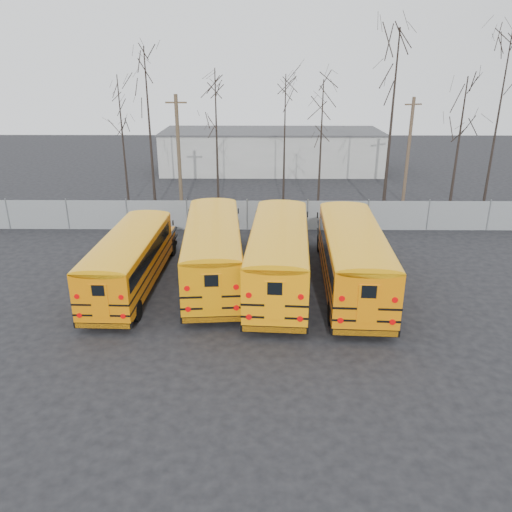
{
  "coord_description": "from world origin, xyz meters",
  "views": [
    {
      "loc": [
        0.88,
        -19.9,
        10.36
      ],
      "look_at": [
        0.67,
        2.89,
        1.6
      ],
      "focal_mm": 35.0,
      "sensor_mm": 36.0,
      "label": 1
    }
  ],
  "objects_px": {
    "bus_a": "(131,256)",
    "bus_d": "(352,252)",
    "bus_b": "(213,246)",
    "utility_pole_right": "(408,150)",
    "utility_pole_left": "(179,154)",
    "bus_c": "(279,250)"
  },
  "relations": [
    {
      "from": "bus_c",
      "to": "utility_pole_right",
      "type": "height_order",
      "value": "utility_pole_right"
    },
    {
      "from": "bus_a",
      "to": "bus_b",
      "type": "distance_m",
      "value": 4.05
    },
    {
      "from": "bus_b",
      "to": "bus_c",
      "type": "relative_size",
      "value": 0.98
    },
    {
      "from": "bus_b",
      "to": "utility_pole_left",
      "type": "bearing_deg",
      "value": 101.17
    },
    {
      "from": "utility_pole_left",
      "to": "bus_c",
      "type": "bearing_deg",
      "value": -61.14
    },
    {
      "from": "utility_pole_right",
      "to": "bus_a",
      "type": "bearing_deg",
      "value": -155.96
    },
    {
      "from": "bus_c",
      "to": "utility_pole_right",
      "type": "xyz_separation_m",
      "value": [
        10.55,
        16.36,
        2.24
      ]
    },
    {
      "from": "bus_d",
      "to": "utility_pole_left",
      "type": "xyz_separation_m",
      "value": [
        -10.33,
        13.6,
        2.43
      ]
    },
    {
      "from": "bus_d",
      "to": "utility_pole_left",
      "type": "bearing_deg",
      "value": 130.3
    },
    {
      "from": "bus_d",
      "to": "utility_pole_left",
      "type": "height_order",
      "value": "utility_pole_left"
    },
    {
      "from": "bus_b",
      "to": "utility_pole_right",
      "type": "bearing_deg",
      "value": 44.07
    },
    {
      "from": "bus_d",
      "to": "bus_b",
      "type": "bearing_deg",
      "value": 174.9
    },
    {
      "from": "bus_a",
      "to": "bus_d",
      "type": "xyz_separation_m",
      "value": [
        10.72,
        0.01,
        0.22
      ]
    },
    {
      "from": "bus_a",
      "to": "utility_pole_left",
      "type": "relative_size",
      "value": 1.24
    },
    {
      "from": "bus_b",
      "to": "utility_pole_right",
      "type": "distance_m",
      "value": 21.0
    },
    {
      "from": "bus_a",
      "to": "utility_pole_right",
      "type": "relative_size",
      "value": 1.29
    },
    {
      "from": "bus_a",
      "to": "utility_pole_left",
      "type": "bearing_deg",
      "value": 89.97
    },
    {
      "from": "bus_d",
      "to": "utility_pole_left",
      "type": "distance_m",
      "value": 17.25
    },
    {
      "from": "bus_a",
      "to": "bus_b",
      "type": "height_order",
      "value": "bus_b"
    },
    {
      "from": "bus_b",
      "to": "utility_pole_left",
      "type": "height_order",
      "value": "utility_pole_left"
    },
    {
      "from": "bus_a",
      "to": "utility_pole_right",
      "type": "distance_m",
      "value": 24.45
    },
    {
      "from": "bus_b",
      "to": "bus_c",
      "type": "xyz_separation_m",
      "value": [
        3.28,
        -0.72,
        0.04
      ]
    }
  ]
}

